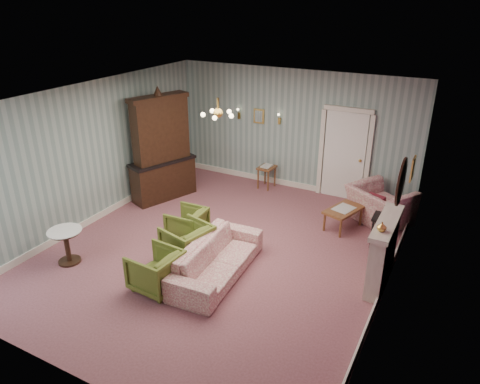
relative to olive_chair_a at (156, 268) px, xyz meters
The scene contains 27 objects.
floor 1.58m from the olive_chair_a, 77.15° to the left, with size 7.00×7.00×0.00m, color #93555D.
ceiling 2.96m from the olive_chair_a, 77.15° to the left, with size 7.00×7.00×0.00m, color white.
wall_back 5.13m from the olive_chair_a, 86.09° to the left, with size 6.00×6.00×0.00m, color gray.
wall_front 2.30m from the olive_chair_a, 80.30° to the right, with size 6.00×6.00×0.00m, color gray.
wall_left 3.24m from the olive_chair_a, 150.57° to the left, with size 7.00×7.00×0.00m, color gray.
wall_right 3.82m from the olive_chair_a, 24.17° to the left, with size 7.00×7.00×0.00m, color gray.
wall_right_floral 3.80m from the olive_chair_a, 24.26° to the left, with size 7.00×7.00×0.00m, color #BB5D84.
door 5.27m from the olive_chair_a, 71.68° to the left, with size 1.12×0.12×2.16m, color white, non-canonical shape.
olive_chair_a is the anchor object (origin of this frame).
olive_chair_b 0.96m from the olive_chair_a, 92.04° to the left, with size 0.75×0.71×0.78m, color #5D6A25.
olive_chair_c 1.69m from the olive_chair_a, 106.84° to the left, with size 0.67×0.63×0.69m, color #5D6A25.
sofa_chintz 1.05m from the olive_chair_a, 49.45° to the left, with size 2.16×0.63×0.84m, color #A54254.
wingback_chair 4.92m from the olive_chair_a, 56.56° to the left, with size 1.19×0.77×1.04m, color #A54254.
dresser 3.73m from the olive_chair_a, 124.70° to the left, with size 0.54×1.55×2.59m, color black, non-canonical shape.
fireplace 3.73m from the olive_chair_a, 30.68° to the left, with size 0.30×1.40×1.16m, color beige, non-canonical shape.
mantel_vase 3.62m from the olive_chair_a, 25.23° to the left, with size 0.15×0.15×0.15m, color gold.
oval_mirror 4.08m from the olive_chair_a, 29.91° to the left, with size 0.04×0.76×0.84m, color white, non-canonical shape.
framed_print 4.80m from the olive_chair_a, 44.45° to the left, with size 0.04×0.34×0.42m, color gold, non-canonical shape.
coffee_table 4.06m from the olive_chair_a, 58.53° to the left, with size 0.48×0.87×0.45m, color brown, non-canonical shape.
side_table_black 4.29m from the olive_chair_a, 45.72° to the left, with size 0.43×0.43×0.64m, color black, non-canonical shape.
pedestal_table 1.89m from the olive_chair_a, behind, with size 0.60×0.60×0.65m, color black, non-canonical shape.
nesting_table 4.65m from the olive_chair_a, 92.05° to the left, with size 0.36×0.46×0.60m, color brown, non-canonical shape.
gilt_mirror_back 5.16m from the olive_chair_a, 96.42° to the left, with size 0.28×0.06×0.36m, color gold, non-canonical shape.
sconce_left 5.23m from the olive_chair_a, 102.64° to the left, with size 0.16×0.12×0.30m, color gold, non-canonical shape.
sconce_right 5.11m from the olive_chair_a, 90.09° to the left, with size 0.16×0.12×0.30m, color gold, non-canonical shape.
chandelier 2.73m from the olive_chair_a, 77.15° to the left, with size 0.56×0.56×0.36m, color gold, non-canonical shape.
burgundy_cushion 4.77m from the olive_chair_a, 56.07° to the left, with size 0.38×0.10×0.38m, color maroon.
Camera 1 is at (3.73, -6.26, 4.47)m, focal length 33.42 mm.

